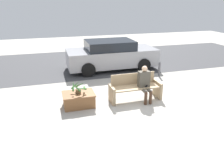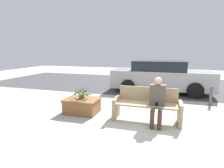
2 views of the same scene
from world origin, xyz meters
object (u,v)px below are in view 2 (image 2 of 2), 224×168
at_px(person_seated, 157,99).
at_px(parked_car, 160,76).
at_px(potted_plant, 82,93).
at_px(bollard_post, 211,96).
at_px(planter_box, 82,105).
at_px(bench, 147,105).

xyz_separation_m(person_seated, parked_car, (-0.04, 3.93, 0.04)).
height_order(person_seated, potted_plant, person_seated).
xyz_separation_m(person_seated, bollard_post, (1.73, 2.19, -0.33)).
relative_size(person_seated, planter_box, 1.19).
distance_m(bench, bollard_post, 2.83).
relative_size(person_seated, parked_car, 0.28).
height_order(person_seated, planter_box, person_seated).
relative_size(planter_box, potted_plant, 1.89).
bearing_deg(parked_car, planter_box, -120.60).
distance_m(bench, parked_car, 3.76).
height_order(bench, person_seated, person_seated).
xyz_separation_m(potted_plant, parked_car, (2.19, 3.71, 0.08)).
xyz_separation_m(parked_car, bollard_post, (1.77, -1.74, -0.37)).
xyz_separation_m(bench, potted_plant, (-1.95, 0.03, 0.21)).
distance_m(planter_box, parked_car, 4.34).
bearing_deg(parked_car, bollard_post, -44.51).
bearing_deg(planter_box, bench, -0.73).
bearing_deg(potted_plant, bench, -0.78).
distance_m(planter_box, potted_plant, 0.40).
height_order(bench, potted_plant, bench).
bearing_deg(bollard_post, planter_box, -153.54).
relative_size(bench, person_seated, 1.46).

